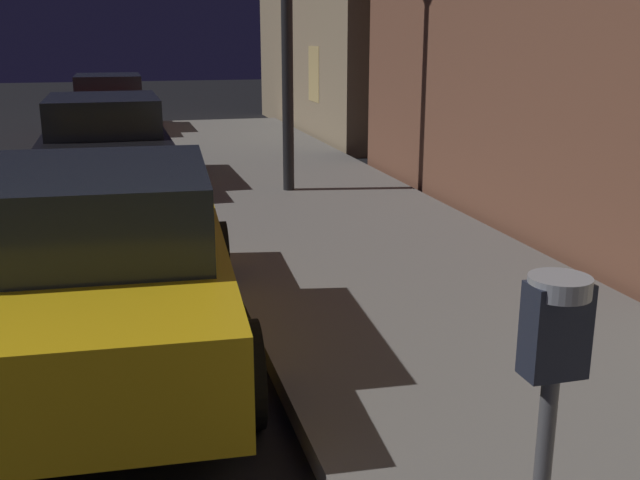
# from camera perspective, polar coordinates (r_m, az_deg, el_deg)

# --- Properties ---
(parking_meter) EXTENTS (0.19, 0.19, 1.45)m
(parking_meter) POSITION_cam_1_polar(r_m,az_deg,el_deg) (2.42, 17.49, -10.72)
(parking_meter) COLOR #59595B
(parking_meter) RESTS_ON sidewalk
(car_yellow_cab) EXTENTS (2.30, 4.11, 1.43)m
(car_yellow_cab) POSITION_cam_1_polar(r_m,az_deg,el_deg) (5.51, -17.29, -1.90)
(car_yellow_cab) COLOR gold
(car_yellow_cab) RESTS_ON ground
(car_black) EXTENTS (2.12, 4.18, 1.43)m
(car_black) POSITION_cam_1_polar(r_m,az_deg,el_deg) (11.85, -16.34, 7.27)
(car_black) COLOR black
(car_black) RESTS_ON ground
(car_red) EXTENTS (1.97, 4.16, 1.43)m
(car_red) POSITION_cam_1_polar(r_m,az_deg,el_deg) (18.79, -16.04, 10.10)
(car_red) COLOR maroon
(car_red) RESTS_ON ground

